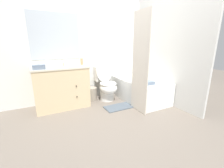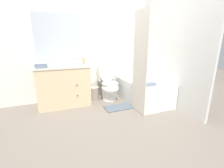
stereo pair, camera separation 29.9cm
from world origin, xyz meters
The scene contains 14 objects.
ground_plane centered at (0.00, 0.00, 0.00)m, with size 14.00×14.00×0.00m, color #6B6056.
wall_back centered at (-0.01, 1.53, 1.25)m, with size 8.00×0.06×2.50m.
wall_right centered at (1.33, 0.75, 1.25)m, with size 0.05×2.50×2.50m.
vanity_cabinet centered at (-0.78, 1.22, 0.43)m, with size 1.05×0.61×0.85m.
sink_faucet centered at (-0.78, 1.42, 0.89)m, with size 0.14×0.12×0.12m.
toilet centered at (0.22, 1.16, 0.34)m, with size 0.39×0.64×0.84m.
bathtub centered at (0.91, 0.81, 0.25)m, with size 0.77×1.37×0.49m.
shower_curtain centered at (0.51, 0.32, 0.93)m, with size 0.01×0.47×1.85m.
wastebasket centered at (-0.12, 1.28, 0.15)m, with size 0.25×0.25×0.30m.
tissue_box centered at (-0.64, 1.21, 0.89)m, with size 0.15×0.14×0.10m.
soap_dispenser centered at (-0.33, 1.22, 0.93)m, with size 0.05×0.05×0.17m.
hand_towel_folded centered at (-1.16, 1.04, 0.89)m, with size 0.21×0.14×0.08m.
bath_towel_folded centered at (0.75, 0.40, 0.52)m, with size 0.29×0.20×0.07m.
bath_mat centered at (0.24, 0.62, 0.01)m, with size 0.59×0.32×0.02m.
Camera 2 is at (-0.94, -2.01, 1.30)m, focal length 24.00 mm.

